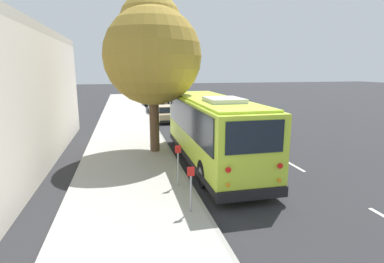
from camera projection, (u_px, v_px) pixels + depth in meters
The scene contains 12 objects.
ground_plane at pixel (216, 161), 14.56m from camera, with size 160.00×160.00×0.00m, color #28282B.
sidewalk_slab at pixel (128, 166), 13.62m from camera, with size 80.00×4.35×0.15m, color #A3A099.
curb_strip at pixel (177, 163), 14.11m from camera, with size 80.00×0.14×0.15m, color gray.
shuttle_bus at pixel (212, 127), 13.83m from camera, with size 9.65×2.66×3.28m.
parked_sedan_tan at pixel (166, 114), 25.82m from camera, with size 4.17×1.85×1.33m.
parked_sedan_gray at pixel (157, 107), 30.87m from camera, with size 4.29×1.88×1.26m.
parked_sedan_silver at pixel (151, 100), 37.86m from camera, with size 4.72×1.89×1.27m.
street_tree at pixel (152, 50), 14.98m from camera, with size 4.89×4.89×8.06m.
sign_post_near at pixel (191, 189), 8.98m from camera, with size 0.06×0.22×1.42m.
sign_post_far at pixel (178, 165), 11.02m from camera, with size 0.06×0.22×1.53m.
lane_stripe_mid at pixel (290, 163), 14.24m from camera, with size 2.40×0.14×0.01m, color silver.
lane_stripe_ahead at pixel (242, 136), 19.96m from camera, with size 2.40×0.14×0.01m, color silver.
Camera 1 is at (-13.33, 4.27, 4.41)m, focal length 28.00 mm.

